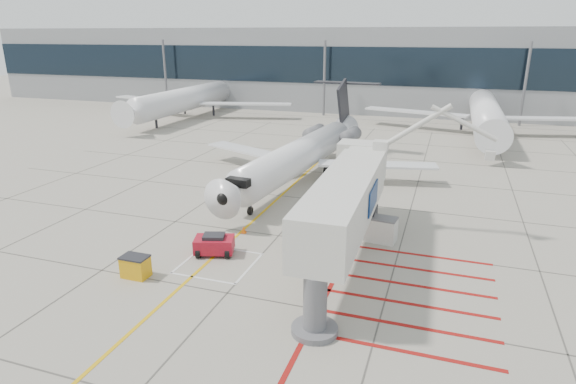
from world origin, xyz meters
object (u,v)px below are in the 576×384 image
(regional_jet, at_px, (289,143))
(spill_bin, at_px, (135,266))
(jet_bridge, at_px, (344,210))
(pushback_tug, at_px, (214,244))

(regional_jet, relative_size, spill_bin, 21.08)
(spill_bin, bearing_deg, jet_bridge, 22.70)
(regional_jet, relative_size, pushback_tug, 13.01)
(jet_bridge, distance_m, spill_bin, 12.10)
(pushback_tug, height_order, spill_bin, pushback_tug)
(jet_bridge, height_order, spill_bin, jet_bridge)
(pushback_tug, relative_size, spill_bin, 1.62)
(jet_bridge, bearing_deg, regional_jet, 118.35)
(regional_jet, xyz_separation_m, jet_bridge, (7.85, -13.79, -0.32))
(spill_bin, bearing_deg, regional_jet, 81.03)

